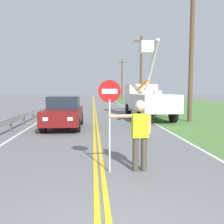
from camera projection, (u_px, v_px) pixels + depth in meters
grass_verge_right at (215, 111)px, 23.65m from camera, size 16.00×110.00×0.01m
centerline_yellow_left at (93, 112)px, 22.74m from camera, size 0.11×110.00×0.01m
centerline_yellow_right at (95, 112)px, 22.75m from camera, size 0.11×110.00×0.01m
edge_line_right at (133, 111)px, 23.02m from camera, size 0.12×110.00×0.01m
edge_line_left at (55, 112)px, 22.46m from camera, size 0.12×110.00×0.01m
flagger_worker at (140, 131)px, 6.25m from camera, size 1.09×0.26×1.83m
stop_sign_paddle at (110, 105)px, 6.09m from camera, size 0.56×0.04×2.33m
utility_bucket_truck at (147, 98)px, 17.71m from camera, size 2.67×6.90×5.51m
oncoming_sedan_nearest at (64, 113)px, 13.18m from camera, size 1.95×4.13×1.70m
utility_pole_near at (191, 50)px, 15.46m from camera, size 1.80×0.28×8.75m
utility_pole_mid at (141, 70)px, 29.72m from camera, size 1.80×0.28×8.39m
utility_pole_far at (122, 78)px, 50.88m from camera, size 1.80×0.28×8.14m
guardrail_left_shoulder at (37, 111)px, 17.81m from camera, size 0.10×32.00×0.71m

